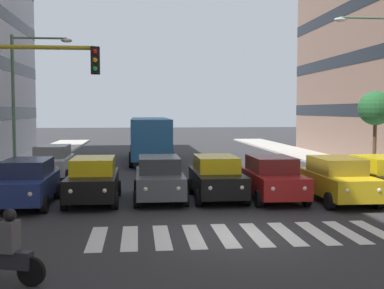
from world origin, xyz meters
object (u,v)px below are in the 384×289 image
(car_4, at_px, (159,178))
(street_tree_2, at_px, (375,109))
(car_2, at_px, (272,178))
(car_1, at_px, (337,179))
(car_6, at_px, (27,182))
(car_row2_0, at_px, (52,162))
(motorcycle_with_rider, at_px, (8,253))
(street_lamp_right, at_px, (23,91))
(car_3, at_px, (216,177))
(car_0, at_px, (383,178))
(bus_behind_traffic, at_px, (150,135))
(car_5, at_px, (93,180))

(car_4, xyz_separation_m, street_tree_2, (-12.19, -6.67, 2.76))
(car_2, bearing_deg, street_tree_2, -137.41)
(car_1, relative_size, car_6, 1.00)
(car_row2_0, height_order, motorcycle_with_rider, car_row2_0)
(street_lamp_right, bearing_deg, motorcycle_with_rider, 101.00)
(car_3, height_order, car_6, same)
(car_1, bearing_deg, car_6, -2.42)
(car_2, relative_size, motorcycle_with_rider, 2.70)
(car_6, bearing_deg, street_lamp_right, -77.25)
(car_0, xyz_separation_m, street_tree_2, (-3.41, -7.68, 2.76))
(car_3, bearing_deg, car_2, 169.33)
(car_2, xyz_separation_m, car_4, (4.45, -0.44, 0.00))
(car_3, xyz_separation_m, street_tree_2, (-9.90, -6.70, 2.76))
(bus_behind_traffic, bearing_deg, street_lamp_right, 53.86)
(car_1, distance_m, car_5, 9.47)
(car_2, relative_size, bus_behind_traffic, 0.42)
(car_1, xyz_separation_m, car_6, (11.82, -0.50, 0.00))
(street_lamp_right, height_order, street_tree_2, street_lamp_right)
(car_3, distance_m, street_tree_2, 12.27)
(car_4, distance_m, street_tree_2, 14.17)
(car_2, height_order, car_6, same)
(car_3, bearing_deg, bus_behind_traffic, -81.39)
(car_0, bearing_deg, car_row2_0, -29.44)
(car_3, distance_m, street_lamp_right, 11.37)
(car_0, relative_size, street_tree_2, 0.99)
(car_1, relative_size, car_3, 1.00)
(bus_behind_traffic, relative_size, motorcycle_with_rider, 6.38)
(car_3, bearing_deg, car_6, 4.90)
(street_tree_2, bearing_deg, car_1, 55.74)
(car_5, relative_size, motorcycle_with_rider, 2.70)
(car_0, height_order, car_row2_0, same)
(motorcycle_with_rider, xyz_separation_m, street_tree_2, (-15.68, -16.02, 3.00))
(car_4, distance_m, bus_behind_traffic, 15.12)
(car_2, distance_m, car_3, 2.20)
(car_2, distance_m, car_row2_0, 12.20)
(car_4, xyz_separation_m, car_row2_0, (5.27, -6.93, 0.00))
(car_0, distance_m, car_5, 11.37)
(street_tree_2, bearing_deg, car_0, 66.08)
(bus_behind_traffic, distance_m, motorcycle_with_rider, 24.72)
(car_0, xyz_separation_m, car_3, (6.49, -0.98, 0.00))
(car_6, xyz_separation_m, car_row2_0, (0.31, -7.58, 0.00))
(car_2, bearing_deg, motorcycle_with_rider, 48.30)
(car_0, xyz_separation_m, street_lamp_right, (15.29, -7.19, 3.65))
(car_3, height_order, car_4, same)
(car_2, distance_m, car_5, 7.02)
(car_0, distance_m, car_row2_0, 16.14)
(bus_behind_traffic, bearing_deg, car_1, 112.90)
(car_6, bearing_deg, car_4, -172.51)
(car_1, height_order, car_3, same)
(car_row2_0, height_order, street_lamp_right, street_lamp_right)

